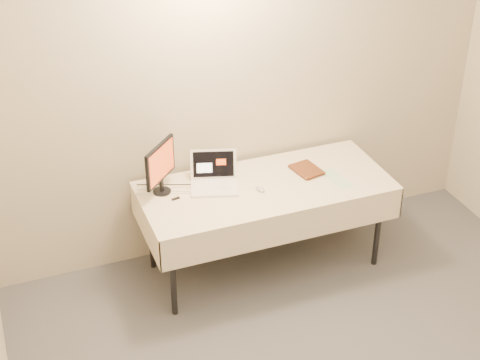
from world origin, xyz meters
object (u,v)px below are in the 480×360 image
object	(u,v)px
table	(265,192)
book	(297,160)
monitor	(160,165)
laptop	(214,178)

from	to	relation	value
table	book	xyz separation A→B (m)	(0.28, 0.06, 0.18)
table	book	size ratio (longest dim) A/B	7.61
monitor	book	xyz separation A→B (m)	(1.02, -0.12, -0.11)
table	laptop	xyz separation A→B (m)	(-0.35, 0.14, 0.12)
table	monitor	distance (m)	0.82
monitor	book	world-z (taller)	monitor
monitor	book	size ratio (longest dim) A/B	1.59
table	monitor	bearing A→B (deg)	166.28
table	laptop	world-z (taller)	laptop
laptop	table	bearing A→B (deg)	-4.53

